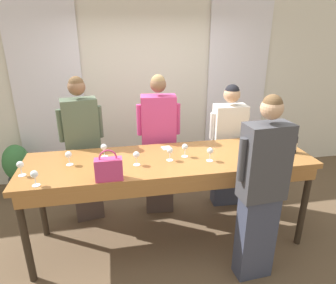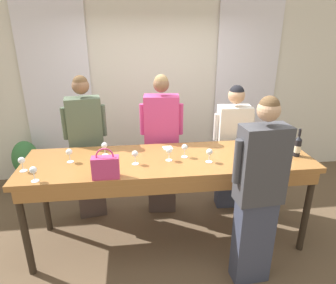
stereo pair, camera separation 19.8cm
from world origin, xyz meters
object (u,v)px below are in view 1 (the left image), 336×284
at_px(wine_glass_back_left, 185,148).
at_px(guest_olive_jacket, 83,150).
at_px(wine_glass_center_mid, 136,155).
at_px(host_pouring, 261,192).
at_px(handbag, 109,169).
at_px(tasting_bar, 170,167).
at_px(potted_plant, 18,169).
at_px(wine_bottle, 294,143).
at_px(guest_cream_sweater, 228,146).
at_px(guest_pink_top, 159,146).
at_px(wine_glass_front_mid, 104,148).
at_px(wine_glass_center_left, 268,144).
at_px(wine_glass_back_right, 267,137).
at_px(wine_glass_front_left, 20,165).
at_px(wine_glass_center_right, 69,155).
at_px(wine_glass_front_right, 210,152).
at_px(wine_glass_near_host, 34,175).
at_px(wine_glass_back_mid, 170,151).

distance_m(wine_glass_back_left, guest_olive_jacket, 1.28).
bearing_deg(wine_glass_center_mid, host_pouring, -28.16).
bearing_deg(handbag, guest_olive_jacket, 107.31).
xyz_separation_m(tasting_bar, potted_plant, (-1.95, 1.42, -0.53)).
relative_size(wine_bottle, guest_cream_sweater, 0.18).
xyz_separation_m(guest_pink_top, guest_cream_sweater, (0.92, 0.00, -0.07)).
bearing_deg(handbag, host_pouring, -13.12).
relative_size(wine_glass_front_mid, guest_cream_sweater, 0.09).
xyz_separation_m(handbag, wine_glass_back_left, (0.79, 0.37, -0.01)).
relative_size(wine_glass_front_mid, wine_glass_center_left, 1.00).
bearing_deg(wine_glass_back_right, wine_glass_front_left, -173.82).
height_order(wine_glass_front_left, wine_glass_back_right, same).
xyz_separation_m(wine_glass_front_mid, wine_glass_center_mid, (0.32, -0.27, 0.00)).
height_order(wine_glass_front_left, wine_glass_back_left, same).
distance_m(wine_glass_center_right, guest_olive_jacket, 0.63).
relative_size(handbag, wine_glass_center_left, 2.02).
xyz_separation_m(wine_glass_front_left, wine_glass_center_mid, (1.07, 0.03, -0.00)).
height_order(wine_glass_center_right, guest_cream_sweater, guest_cream_sweater).
xyz_separation_m(wine_glass_front_left, wine_glass_back_left, (1.59, 0.14, -0.00)).
bearing_deg(guest_cream_sweater, wine_glass_front_mid, -163.79).
relative_size(wine_glass_front_left, wine_glass_back_right, 1.00).
xyz_separation_m(handbag, guest_pink_top, (0.61, 0.98, -0.22)).
relative_size(wine_glass_center_mid, wine_glass_center_right, 1.00).
xyz_separation_m(handbag, wine_glass_center_mid, (0.27, 0.26, -0.01)).
distance_m(guest_pink_top, guest_cream_sweater, 0.93).
xyz_separation_m(wine_bottle, guest_olive_jacket, (-2.29, 0.73, -0.20)).
bearing_deg(potted_plant, wine_glass_back_left, -33.12).
bearing_deg(wine_glass_center_left, guest_olive_jacket, 161.11).
distance_m(wine_glass_front_left, guest_olive_jacket, 0.92).
height_order(wine_bottle, wine_glass_back_left, wine_bottle).
bearing_deg(guest_cream_sweater, wine_glass_back_right, -60.48).
height_order(wine_glass_front_right, wine_glass_center_mid, same).
relative_size(wine_bottle, guest_pink_top, 0.17).
xyz_separation_m(guest_cream_sweater, host_pouring, (-0.20, -1.30, 0.08)).
distance_m(wine_bottle, wine_glass_back_left, 1.20).
bearing_deg(guest_olive_jacket, wine_bottle, -17.77).
xyz_separation_m(handbag, host_pouring, (1.34, -0.31, -0.20)).
relative_size(wine_glass_front_right, wine_glass_back_left, 1.00).
bearing_deg(wine_glass_near_host, wine_glass_back_right, 11.74).
xyz_separation_m(wine_glass_front_right, wine_glass_center_mid, (-0.75, 0.04, -0.00)).
distance_m(host_pouring, potted_plant, 3.41).
relative_size(handbag, potted_plant, 0.38).
bearing_deg(host_pouring, guest_cream_sweater, 81.27).
height_order(handbag, wine_glass_center_left, handbag).
relative_size(wine_glass_front_left, guest_cream_sweater, 0.09).
relative_size(wine_glass_center_left, potted_plant, 0.19).
distance_m(handbag, host_pouring, 1.39).
bearing_deg(wine_glass_near_host, wine_glass_center_left, 7.10).
distance_m(wine_bottle, wine_glass_center_left, 0.29).
xyz_separation_m(wine_bottle, wine_glass_back_mid, (-1.37, 0.05, -0.01)).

